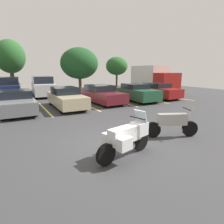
{
  "coord_description": "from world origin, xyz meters",
  "views": [
    {
      "loc": [
        -3.31,
        -5.41,
        2.64
      ],
      "look_at": [
        0.65,
        1.74,
        0.78
      ],
      "focal_mm": 30.05,
      "sensor_mm": 36.0,
      "label": 1
    }
  ],
  "objects_px": {
    "car_champagne": "(66,98)",
    "car_green": "(136,92)",
    "motorcycle_touring": "(127,137)",
    "car_far_white": "(43,86)",
    "car_maroon": "(101,94)",
    "car_far_navy": "(9,88)",
    "box_truck": "(153,78)",
    "motorcycle_second": "(172,123)",
    "car_red": "(158,91)",
    "car_grey": "(17,102)"
  },
  "relations": [
    {
      "from": "car_champagne",
      "to": "car_far_white",
      "type": "distance_m",
      "value": 6.98
    },
    {
      "from": "car_far_navy",
      "to": "car_far_white",
      "type": "relative_size",
      "value": 0.9
    },
    {
      "from": "car_green",
      "to": "car_far_navy",
      "type": "bearing_deg",
      "value": 143.75
    },
    {
      "from": "car_red",
      "to": "box_truck",
      "type": "relative_size",
      "value": 0.7
    },
    {
      "from": "car_green",
      "to": "car_grey",
      "type": "bearing_deg",
      "value": -179.25
    },
    {
      "from": "motorcycle_second",
      "to": "car_champagne",
      "type": "bearing_deg",
      "value": 104.47
    },
    {
      "from": "car_far_white",
      "to": "car_far_navy",
      "type": "bearing_deg",
      "value": 179.8
    },
    {
      "from": "car_grey",
      "to": "car_red",
      "type": "height_order",
      "value": "car_red"
    },
    {
      "from": "car_red",
      "to": "car_far_navy",
      "type": "relative_size",
      "value": 1.01
    },
    {
      "from": "motorcycle_touring",
      "to": "car_far_white",
      "type": "distance_m",
      "value": 15.44
    },
    {
      "from": "motorcycle_second",
      "to": "car_grey",
      "type": "relative_size",
      "value": 0.46
    },
    {
      "from": "car_maroon",
      "to": "car_far_white",
      "type": "xyz_separation_m",
      "value": [
        -3.45,
        6.37,
        0.31
      ]
    },
    {
      "from": "car_far_navy",
      "to": "car_red",
      "type": "bearing_deg",
      "value": -28.36
    },
    {
      "from": "car_far_navy",
      "to": "car_far_white",
      "type": "bearing_deg",
      "value": -0.2
    },
    {
      "from": "car_far_white",
      "to": "car_red",
      "type": "bearing_deg",
      "value": -35.49
    },
    {
      "from": "box_truck",
      "to": "motorcycle_second",
      "type": "bearing_deg",
      "value": -128.06
    },
    {
      "from": "motorcycle_second",
      "to": "box_truck",
      "type": "relative_size",
      "value": 0.32
    },
    {
      "from": "car_grey",
      "to": "car_red",
      "type": "xyz_separation_m",
      "value": [
        11.98,
        0.44,
        0.03
      ]
    },
    {
      "from": "motorcycle_second",
      "to": "car_far_white",
      "type": "distance_m",
      "value": 15.06
    },
    {
      "from": "car_far_navy",
      "to": "car_green",
      "type": "bearing_deg",
      "value": -36.25
    },
    {
      "from": "car_champagne",
      "to": "car_green",
      "type": "bearing_deg",
      "value": 0.23
    },
    {
      "from": "car_champagne",
      "to": "car_red",
      "type": "bearing_deg",
      "value": 2.24
    },
    {
      "from": "car_green",
      "to": "car_far_navy",
      "type": "height_order",
      "value": "car_far_navy"
    },
    {
      "from": "car_champagne",
      "to": "car_far_white",
      "type": "xyz_separation_m",
      "value": [
        -0.41,
        6.96,
        0.31
      ]
    },
    {
      "from": "car_grey",
      "to": "box_truck",
      "type": "bearing_deg",
      "value": 16.88
    },
    {
      "from": "motorcycle_second",
      "to": "box_truck",
      "type": "distance_m",
      "value": 15.63
    },
    {
      "from": "motorcycle_second",
      "to": "box_truck",
      "type": "height_order",
      "value": "box_truck"
    },
    {
      "from": "motorcycle_second",
      "to": "car_far_navy",
      "type": "xyz_separation_m",
      "value": [
        -5.44,
        14.87,
        0.41
      ]
    },
    {
      "from": "car_maroon",
      "to": "car_far_navy",
      "type": "height_order",
      "value": "car_far_navy"
    },
    {
      "from": "motorcycle_touring",
      "to": "box_truck",
      "type": "xyz_separation_m",
      "value": [
        12.15,
        12.86,
        0.96
      ]
    },
    {
      "from": "car_grey",
      "to": "car_far_white",
      "type": "bearing_deg",
      "value": 69.03
    },
    {
      "from": "car_far_navy",
      "to": "car_far_white",
      "type": "height_order",
      "value": "car_far_white"
    },
    {
      "from": "car_champagne",
      "to": "car_red",
      "type": "xyz_separation_m",
      "value": [
        8.86,
        0.35,
        0.01
      ]
    },
    {
      "from": "car_red",
      "to": "car_far_white",
      "type": "relative_size",
      "value": 0.91
    },
    {
      "from": "car_green",
      "to": "car_red",
      "type": "distance_m",
      "value": 2.82
    },
    {
      "from": "motorcycle_second",
      "to": "car_maroon",
      "type": "height_order",
      "value": "car_maroon"
    },
    {
      "from": "motorcycle_touring",
      "to": "car_far_white",
      "type": "xyz_separation_m",
      "value": [
        0.09,
        15.44,
        0.36
      ]
    },
    {
      "from": "motorcycle_second",
      "to": "car_maroon",
      "type": "distance_m",
      "value": 8.55
    },
    {
      "from": "car_champagne",
      "to": "box_truck",
      "type": "bearing_deg",
      "value": 20.62
    },
    {
      "from": "car_red",
      "to": "car_far_white",
      "type": "xyz_separation_m",
      "value": [
        -9.28,
        6.61,
        0.3
      ]
    },
    {
      "from": "car_grey",
      "to": "box_truck",
      "type": "distance_m",
      "value": 15.46
    },
    {
      "from": "car_far_navy",
      "to": "box_truck",
      "type": "xyz_separation_m",
      "value": [
        15.06,
        -2.59,
        0.63
      ]
    },
    {
      "from": "motorcycle_touring",
      "to": "car_champagne",
      "type": "xyz_separation_m",
      "value": [
        0.5,
        8.48,
        0.05
      ]
    },
    {
      "from": "car_maroon",
      "to": "car_green",
      "type": "relative_size",
      "value": 1.1
    },
    {
      "from": "car_green",
      "to": "car_maroon",
      "type": "bearing_deg",
      "value": 169.43
    },
    {
      "from": "motorcycle_touring",
      "to": "motorcycle_second",
      "type": "relative_size",
      "value": 1.05
    },
    {
      "from": "car_champagne",
      "to": "car_far_white",
      "type": "bearing_deg",
      "value": 93.38
    },
    {
      "from": "car_grey",
      "to": "car_champagne",
      "type": "height_order",
      "value": "car_champagne"
    },
    {
      "from": "car_champagne",
      "to": "car_green",
      "type": "relative_size",
      "value": 1.07
    },
    {
      "from": "car_red",
      "to": "car_far_navy",
      "type": "height_order",
      "value": "car_far_navy"
    }
  ]
}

